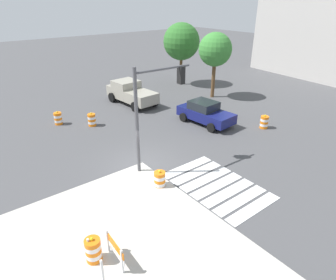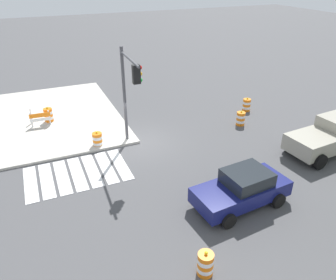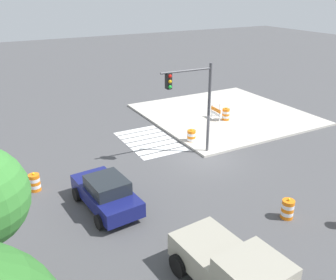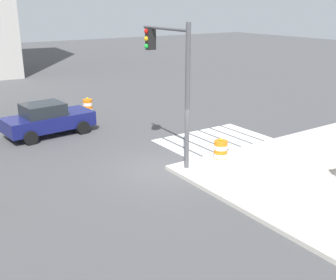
# 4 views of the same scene
# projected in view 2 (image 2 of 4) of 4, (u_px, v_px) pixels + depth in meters

# --- Properties ---
(ground_plane) EXTENTS (120.00, 120.00, 0.00)m
(ground_plane) POSITION_uv_depth(u_px,v_px,m) (140.00, 143.00, 19.55)
(ground_plane) COLOR #474749
(sidewalk_corner) EXTENTS (12.00, 12.00, 0.15)m
(sidewalk_corner) POSITION_uv_depth(u_px,v_px,m) (28.00, 120.00, 22.26)
(sidewalk_corner) COLOR #BCB7AD
(sidewalk_corner) RESTS_ON ground
(crosswalk_stripes) EXTENTS (5.10, 3.20, 0.02)m
(crosswalk_stripes) POSITION_uv_depth(u_px,v_px,m) (77.00, 174.00, 16.68)
(crosswalk_stripes) COLOR silver
(crosswalk_stripes) RESTS_ON ground
(sports_car) EXTENTS (4.44, 2.42, 1.63)m
(sports_car) POSITION_uv_depth(u_px,v_px,m) (242.00, 189.00, 14.23)
(sports_car) COLOR navy
(sports_car) RESTS_ON ground
(pickup_truck) EXTENTS (5.29, 2.67, 1.92)m
(pickup_truck) POSITION_uv_depth(u_px,v_px,m) (332.00, 136.00, 18.31)
(pickup_truck) COLOR gray
(pickup_truck) RESTS_ON ground
(traffic_barrel_near_corner) EXTENTS (0.56, 0.56, 1.02)m
(traffic_barrel_near_corner) POSITION_uv_depth(u_px,v_px,m) (205.00, 264.00, 11.09)
(traffic_barrel_near_corner) COLOR orange
(traffic_barrel_near_corner) RESTS_ON ground
(traffic_barrel_crosswalk_end) EXTENTS (0.56, 0.56, 1.02)m
(traffic_barrel_crosswalk_end) POSITION_uv_depth(u_px,v_px,m) (98.00, 140.00, 18.94)
(traffic_barrel_crosswalk_end) COLOR orange
(traffic_barrel_crosswalk_end) RESTS_ON ground
(traffic_barrel_median_near) EXTENTS (0.56, 0.56, 1.02)m
(traffic_barrel_median_near) POSITION_uv_depth(u_px,v_px,m) (241.00, 119.00, 21.59)
(traffic_barrel_median_near) COLOR orange
(traffic_barrel_median_near) RESTS_ON ground
(traffic_barrel_median_far) EXTENTS (0.56, 0.56, 1.02)m
(traffic_barrel_median_far) POSITION_uv_depth(u_px,v_px,m) (247.00, 105.00, 23.71)
(traffic_barrel_median_far) COLOR orange
(traffic_barrel_median_far) RESTS_ON ground
(traffic_barrel_on_sidewalk) EXTENTS (0.56, 0.56, 1.02)m
(traffic_barrel_on_sidewalk) POSITION_uv_depth(u_px,v_px,m) (48.00, 115.00, 21.76)
(traffic_barrel_on_sidewalk) COLOR orange
(traffic_barrel_on_sidewalk) RESTS_ON sidewalk_corner
(construction_barricade) EXTENTS (1.30, 0.84, 1.00)m
(construction_barricade) POSITION_uv_depth(u_px,v_px,m) (40.00, 117.00, 21.19)
(construction_barricade) COLOR silver
(construction_barricade) RESTS_ON sidewalk_corner
(traffic_light_pole) EXTENTS (0.48, 3.29, 5.50)m
(traffic_light_pole) POSITION_uv_depth(u_px,v_px,m) (129.00, 84.00, 17.04)
(traffic_light_pole) COLOR #4C4C51
(traffic_light_pole) RESTS_ON sidewalk_corner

